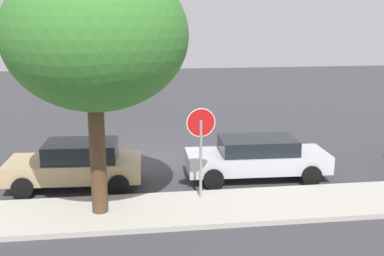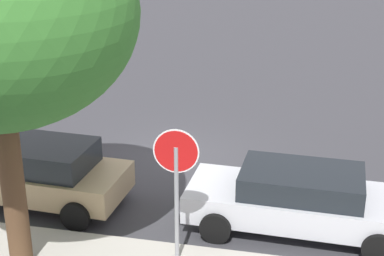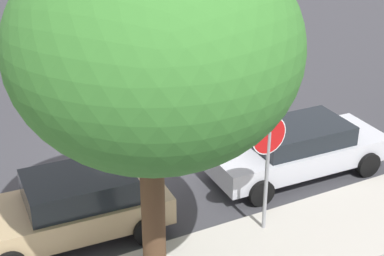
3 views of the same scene
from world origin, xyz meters
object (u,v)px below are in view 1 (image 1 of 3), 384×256
(parked_car_silver, at_px, (257,157))
(parked_car_tan, at_px, (77,164))
(stop_sign, at_px, (201,138))
(street_tree_near_corner, at_px, (96,37))

(parked_car_silver, distance_m, parked_car_tan, 5.78)
(stop_sign, relative_size, parked_car_silver, 0.59)
(parked_car_silver, relative_size, street_tree_near_corner, 0.70)
(street_tree_near_corner, bearing_deg, stop_sign, -165.43)
(parked_car_tan, xyz_separation_m, street_tree_near_corner, (-0.90, 2.46, 4.00))
(parked_car_tan, height_order, street_tree_near_corner, street_tree_near_corner)
(stop_sign, bearing_deg, parked_car_silver, -140.33)
(stop_sign, relative_size, street_tree_near_corner, 0.42)
(parked_car_tan, distance_m, street_tree_near_corner, 4.78)
(parked_car_silver, xyz_separation_m, street_tree_near_corner, (4.88, 2.49, 4.03))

